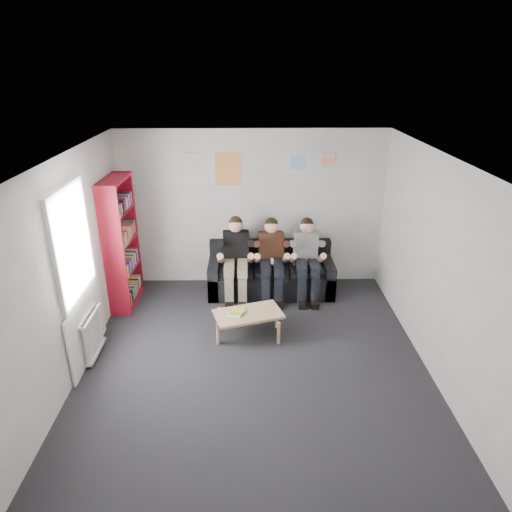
{
  "coord_description": "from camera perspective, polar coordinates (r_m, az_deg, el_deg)",
  "views": [
    {
      "loc": [
        -0.07,
        -5.0,
        3.7
      ],
      "look_at": [
        0.04,
        1.3,
        0.99
      ],
      "focal_mm": 32.0,
      "sensor_mm": 36.0,
      "label": 1
    }
  ],
  "objects": [
    {
      "name": "poster_pink",
      "position": [
        7.75,
        9.0,
        11.84
      ],
      "size": [
        0.22,
        0.01,
        0.18
      ],
      "primitive_type": "cube",
      "color": "#DF45A3",
      "rests_on": "room_shell"
    },
    {
      "name": "window",
      "position": [
        6.23,
        -21.19,
        -3.82
      ],
      "size": [
        0.05,
        1.3,
        2.36
      ],
      "color": "white",
      "rests_on": "room_shell"
    },
    {
      "name": "sofa",
      "position": [
        7.88,
        1.84,
        -2.33
      ],
      "size": [
        2.11,
        0.86,
        0.82
      ],
      "color": "black",
      "rests_on": "ground"
    },
    {
      "name": "radiator",
      "position": [
        6.53,
        -19.71,
        -9.15
      ],
      "size": [
        0.1,
        0.64,
        0.6
      ],
      "color": "white",
      "rests_on": "ground"
    },
    {
      "name": "person_left",
      "position": [
        7.54,
        -2.52,
        -0.46
      ],
      "size": [
        0.43,
        0.92,
        1.36
      ],
      "rotation": [
        0.0,
        0.0,
        0.03
      ],
      "color": "black",
      "rests_on": "sofa"
    },
    {
      "name": "game_cases",
      "position": [
        6.54,
        -2.49,
        -7.04
      ],
      "size": [
        0.23,
        0.2,
        0.04
      ],
      "rotation": [
        0.0,
        0.0,
        -0.21
      ],
      "color": "white",
      "rests_on": "coffee_table"
    },
    {
      "name": "poster_large",
      "position": [
        7.67,
        -3.52,
        10.82
      ],
      "size": [
        0.42,
        0.01,
        0.55
      ],
      "primitive_type": "cube",
      "color": "#E0CF4F",
      "rests_on": "room_shell"
    },
    {
      "name": "person_right",
      "position": [
        7.6,
        6.38,
        -0.48
      ],
      "size": [
        0.41,
        0.89,
        1.33
      ],
      "rotation": [
        0.0,
        0.0,
        -0.13
      ],
      "color": "silver",
      "rests_on": "sofa"
    },
    {
      "name": "bookshelf",
      "position": [
        7.5,
        -16.38,
        1.56
      ],
      "size": [
        0.31,
        0.94,
        2.09
      ],
      "rotation": [
        0.0,
        0.0,
        -0.04
      ],
      "color": "maroon",
      "rests_on": "ground"
    },
    {
      "name": "poster_blue",
      "position": [
        7.69,
        5.23,
        11.56
      ],
      "size": [
        0.25,
        0.01,
        0.2
      ],
      "primitive_type": "cube",
      "color": "#458CEC",
      "rests_on": "room_shell"
    },
    {
      "name": "person_middle",
      "position": [
        7.55,
        1.95,
        -0.5
      ],
      "size": [
        0.42,
        0.89,
        1.33
      ],
      "rotation": [
        0.0,
        0.0,
        0.09
      ],
      "color": "#452417",
      "rests_on": "sofa"
    },
    {
      "name": "poster_sign",
      "position": [
        7.68,
        -8.14,
        12.18
      ],
      "size": [
        0.2,
        0.01,
        0.14
      ],
      "primitive_type": "cube",
      "color": "silver",
      "rests_on": "room_shell"
    },
    {
      "name": "coffee_table",
      "position": [
        6.59,
        -0.98,
        -7.46
      ],
      "size": [
        0.95,
        0.52,
        0.38
      ],
      "rotation": [
        0.0,
        0.0,
        0.31
      ],
      "color": "tan",
      "rests_on": "ground"
    },
    {
      "name": "room_shell",
      "position": [
        5.52,
        -0.21,
        -1.91
      ],
      "size": [
        5.0,
        5.0,
        5.0
      ],
      "color": "black",
      "rests_on": "ground"
    }
  ]
}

